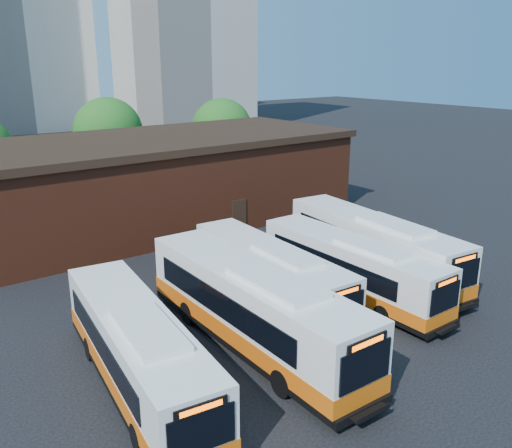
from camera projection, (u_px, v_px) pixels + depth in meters
ground at (357, 316)px, 26.05m from camera, size 220.00×220.00×0.00m
bus_farwest at (138, 354)px, 19.89m from camera, size 3.94×12.06×3.24m
bus_west at (253, 311)px, 22.88m from camera, size 3.07×13.38×3.63m
bus_midwest at (270, 276)px, 27.11m from camera, size 2.99×11.54×3.11m
bus_mideast at (351, 270)px, 27.88m from camera, size 2.50×11.62×3.16m
bus_east at (373, 248)px, 30.62m from camera, size 3.97×12.88×3.46m
transit_worker at (437, 293)px, 26.39m from camera, size 0.62×0.76×1.79m
depot_building at (159, 179)px, 40.31m from camera, size 28.60×12.60×6.40m
tree_mid at (108, 132)px, 51.58m from camera, size 6.56×6.56×8.36m
tree_east at (222, 129)px, 55.73m from camera, size 6.24×6.24×7.96m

